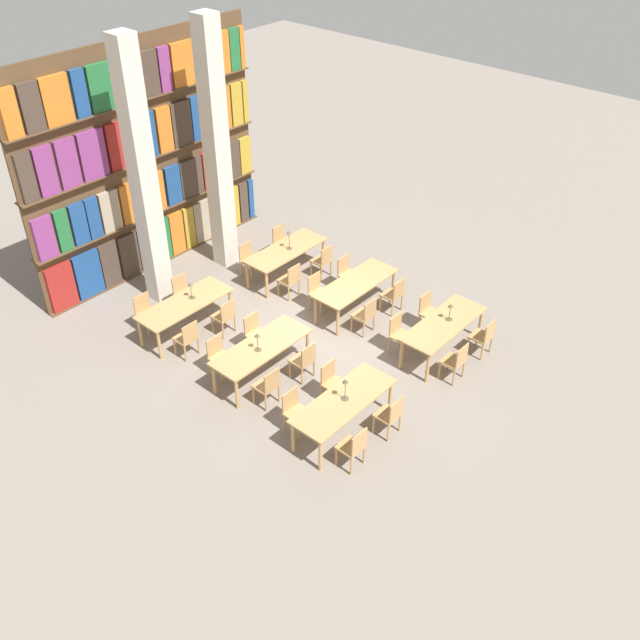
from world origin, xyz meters
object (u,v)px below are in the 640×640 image
at_px(chair_5, 399,333).
at_px(desk_lamp_3, 191,288).
at_px(reading_table_2, 261,349).
at_px(reading_table_3, 356,285).
at_px(chair_15, 347,273).
at_px(chair_19, 184,292).
at_px(reading_table_0, 344,403).
at_px(chair_22, 323,260).
at_px(desk_lamp_2, 257,339).
at_px(chair_16, 187,338).
at_px(reading_table_5, 286,252).
at_px(desk_lamp_0, 345,386).
at_px(reading_table_4, 185,306).
at_px(pillar_center, 217,150).
at_px(chair_6, 484,336).
at_px(chair_3, 333,382).
at_px(chair_7, 429,311).
at_px(chair_13, 318,291).
at_px(chair_14, 394,294).
at_px(pillar_left, 143,179).
at_px(chair_2, 390,415).
at_px(chair_0, 353,447).
at_px(chair_12, 365,314).
at_px(chair_4, 456,361).
at_px(chair_8, 268,385).
at_px(chair_18, 225,316).
at_px(chair_20, 290,279).
at_px(desk_lamp_1, 450,309).
at_px(chair_11, 256,332).
at_px(chair_9, 219,355).
at_px(chair_17, 146,312).
at_px(chair_21, 249,259).
at_px(chair_10, 304,360).
at_px(reading_table_1, 443,326).
at_px(chair_1, 295,410).
at_px(desk_lamp_4, 289,237).

bearing_deg(chair_5, desk_lamp_3, -59.99).
height_order(reading_table_2, reading_table_3, same).
height_order(chair_15, chair_19, same).
xyz_separation_m(reading_table_0, chair_22, (3.77, 3.79, -0.21)).
relative_size(chair_5, desk_lamp_2, 2.16).
height_order(chair_16, reading_table_5, chair_16).
xyz_separation_m(desk_lamp_0, desk_lamp_3, (0.29, 4.57, -0.05)).
xyz_separation_m(reading_table_4, desk_lamp_3, (0.22, 0.02, 0.34)).
distance_m(pillar_center, chair_6, 7.37).
bearing_deg(chair_3, desk_lamp_2, -71.40).
xyz_separation_m(chair_7, chair_13, (-1.02, 2.34, 0.00)).
relative_size(chair_14, reading_table_4, 0.40).
bearing_deg(pillar_left, chair_2, -90.70).
relative_size(chair_0, chair_12, 1.00).
distance_m(chair_4, chair_8, 3.77).
relative_size(chair_2, chair_18, 1.00).
bearing_deg(chair_20, chair_4, -90.07).
bearing_deg(desk_lamp_3, chair_12, -51.93).
relative_size(chair_18, reading_table_5, 0.40).
relative_size(desk_lamp_1, chair_11, 0.45).
height_order(pillar_left, chair_19, pillar_left).
distance_m(chair_9, chair_14, 4.31).
bearing_deg(chair_6, chair_0, 179.33).
relative_size(pillar_left, chair_17, 6.86).
relative_size(chair_7, chair_21, 1.00).
distance_m(desk_lamp_0, desk_lamp_3, 4.58).
distance_m(chair_0, desk_lamp_0, 1.09).
distance_m(chair_10, chair_22, 3.85).
relative_size(reading_table_4, reading_table_5, 1.00).
xyz_separation_m(chair_11, chair_21, (1.98, 2.24, 0.00)).
distance_m(chair_6, chair_22, 4.53).
distance_m(reading_table_1, desk_lamp_1, 0.39).
distance_m(chair_10, chair_20, 2.99).
bearing_deg(desk_lamp_1, pillar_center, 96.16).
relative_size(chair_5, chair_8, 1.00).
bearing_deg(chair_5, chair_15, -115.23).
bearing_deg(chair_20, desk_lamp_3, 160.95).
xyz_separation_m(chair_3, chair_21, (2.10, 4.48, 0.00)).
distance_m(chair_1, reading_table_2, 1.70).
distance_m(chair_6, chair_15, 3.72).
height_order(pillar_left, chair_8, pillar_left).
bearing_deg(reading_table_1, chair_21, 96.22).
distance_m(pillar_center, chair_9, 5.10).
bearing_deg(chair_5, chair_18, -58.30).
bearing_deg(reading_table_2, reading_table_3, 0.98).
distance_m(chair_5, chair_11, 3.02).
xyz_separation_m(chair_8, chair_11, (1.03, 1.38, 0.00)).
bearing_deg(chair_11, desk_lamp_4, -150.24).
xyz_separation_m(desk_lamp_3, chair_21, (2.28, 0.59, -0.55)).
bearing_deg(chair_14, desk_lamp_1, -102.22).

